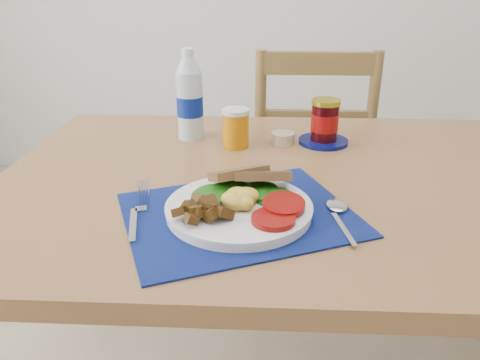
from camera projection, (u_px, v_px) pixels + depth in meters
The scene contains 10 objects.
table at pixel (312, 209), 1.07m from camera, with size 1.40×0.90×0.75m.
chair_far at pixel (309, 147), 1.70m from camera, with size 0.43×0.41×1.14m.
placemat at pixel (239, 214), 0.87m from camera, with size 0.41×0.32×0.00m, color black.
breakfast_plate at pixel (236, 205), 0.86m from camera, with size 0.27×0.27×0.06m.
fork at pixel (138, 214), 0.86m from camera, with size 0.04×0.17×0.00m.
spoon at pixel (339, 213), 0.86m from camera, with size 0.04×0.17×0.00m.
water_bottle at pixel (190, 100), 1.23m from camera, with size 0.07×0.07×0.24m.
juice_glass at pixel (236, 129), 1.19m from camera, with size 0.07×0.07×0.09m, color #BA6A04.
ramekin at pixel (283, 138), 1.22m from camera, with size 0.06×0.06×0.03m, color tan.
jam_on_saucer at pixel (324, 124), 1.21m from camera, with size 0.13×0.13×0.12m.
Camera 1 is at (-0.12, -0.76, 1.17)m, focal length 35.00 mm.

